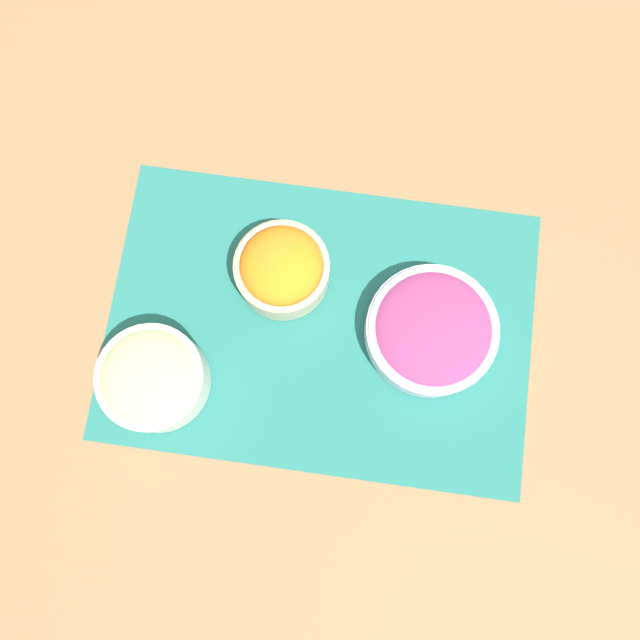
{
  "coord_description": "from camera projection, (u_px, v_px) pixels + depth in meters",
  "views": [
    {
      "loc": [
        0.02,
        -0.17,
        0.87
      ],
      "look_at": [
        0.0,
        0.0,
        0.03
      ],
      "focal_mm": 35.0,
      "sensor_mm": 36.0,
      "label": 1
    }
  ],
  "objects": [
    {
      "name": "onion_bowl",
      "position": [
        432.0,
        330.0,
        0.85
      ],
      "size": [
        0.18,
        0.18,
        0.06
      ],
      "color": "silver",
      "rests_on": "placemat"
    },
    {
      "name": "cucumber_bowl",
      "position": [
        152.0,
        378.0,
        0.82
      ],
      "size": [
        0.14,
        0.14,
        0.08
      ],
      "color": "silver",
      "rests_on": "placemat"
    },
    {
      "name": "carrot_bowl",
      "position": [
        282.0,
        268.0,
        0.85
      ],
      "size": [
        0.13,
        0.13,
        0.08
      ],
      "color": "#C6B28E",
      "rests_on": "placemat"
    },
    {
      "name": "placemat",
      "position": [
        320.0,
        325.0,
        0.88
      ],
      "size": [
        0.6,
        0.41,
        0.0
      ],
      "color": "#236B60",
      "rests_on": "ground_plane"
    },
    {
      "name": "ground_plane",
      "position": [
        320.0,
        325.0,
        0.88
      ],
      "size": [
        3.0,
        3.0,
        0.0
      ],
      "primitive_type": "plane",
      "color": "olive"
    }
  ]
}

